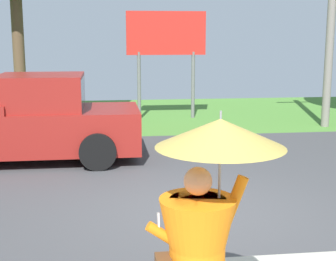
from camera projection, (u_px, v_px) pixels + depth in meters
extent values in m
cube|color=#424244|center=(180.00, 178.00, 9.67)|extent=(40.00, 8.00, 0.10)
cube|color=#4F8734|center=(146.00, 115.00, 17.47)|extent=(40.00, 8.00, 0.10)
cylinder|color=orange|center=(197.00, 239.00, 3.85)|extent=(0.44, 0.44, 0.65)
sphere|color=tan|center=(198.00, 181.00, 3.76)|extent=(0.22, 0.22, 0.22)
cylinder|color=orange|center=(233.00, 203.00, 3.83)|extent=(0.24, 0.09, 0.45)
cylinder|color=orange|center=(164.00, 235.00, 3.83)|extent=(0.29, 0.08, 0.24)
cylinder|color=gray|center=(220.00, 176.00, 3.78)|extent=(0.02, 0.02, 0.75)
cone|color=gold|center=(220.00, 133.00, 3.71)|extent=(1.00, 1.00, 0.22)
cylinder|color=gray|center=(221.00, 117.00, 3.69)|extent=(0.02, 0.02, 0.10)
cube|color=#B7B7BC|center=(158.00, 222.00, 3.84)|extent=(0.02, 0.11, 0.16)
cube|color=maroon|center=(19.00, 130.00, 10.75)|extent=(5.20, 2.00, 0.90)
cube|color=maroon|center=(41.00, 95.00, 10.67)|extent=(1.80, 1.84, 0.90)
cube|color=#2D3842|center=(81.00, 95.00, 10.78)|extent=(0.10, 1.70, 0.77)
cylinder|color=black|center=(99.00, 133.00, 11.99)|extent=(0.76, 0.28, 0.76)
cylinder|color=black|center=(98.00, 151.00, 10.04)|extent=(0.76, 0.28, 0.76)
cylinder|color=gray|center=(331.00, 13.00, 14.40)|extent=(0.24, 0.24, 6.73)
cylinder|color=slate|center=(139.00, 86.00, 16.22)|extent=(0.12, 0.12, 2.20)
cylinder|color=slate|center=(193.00, 85.00, 16.44)|extent=(0.12, 0.12, 2.20)
cube|color=red|center=(166.00, 33.00, 16.02)|extent=(2.60, 0.10, 1.40)
cylinder|color=brown|center=(19.00, 51.00, 15.29)|extent=(0.36, 0.36, 4.50)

